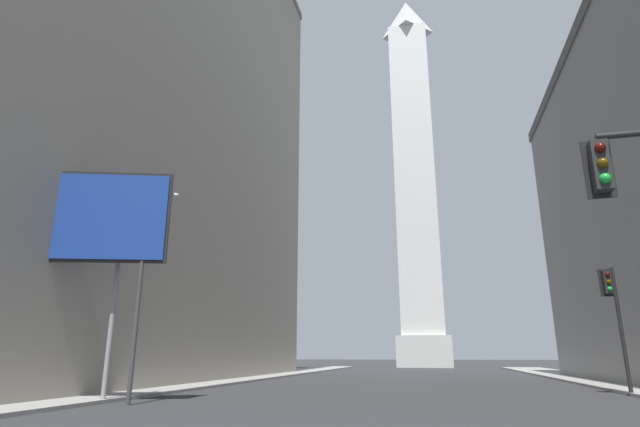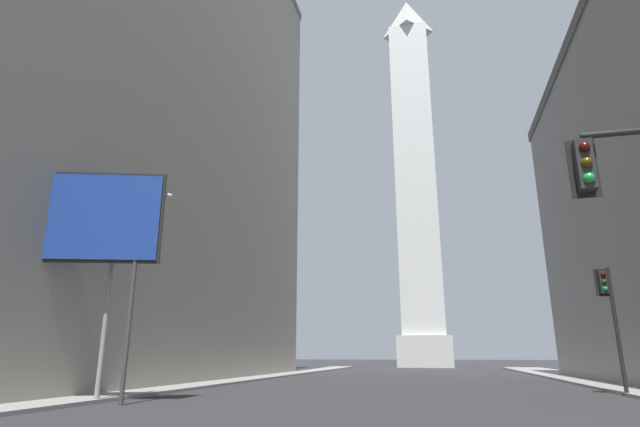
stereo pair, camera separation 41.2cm
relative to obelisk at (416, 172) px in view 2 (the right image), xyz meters
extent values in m
cube|color=gray|center=(-12.92, -49.36, -31.21)|extent=(5.00, 92.54, 0.15)
cube|color=gray|center=(-21.63, -50.50, -9.63)|extent=(18.07, 46.55, 43.31)
cube|color=silver|center=(0.00, 0.00, -29.01)|extent=(8.07, 8.07, 4.56)
cube|color=silver|center=(0.00, 0.00, -0.13)|extent=(6.46, 6.46, 53.21)
pyramid|color=silver|center=(0.00, 0.00, 30.03)|extent=(6.46, 6.46, 7.10)
cube|color=black|center=(5.73, -69.02, -25.64)|extent=(0.36, 0.36, 1.10)
cube|color=black|center=(5.74, -68.84, -25.64)|extent=(0.58, 0.06, 1.32)
sphere|color=#410907|center=(5.72, -69.21, -25.30)|extent=(0.22, 0.22, 0.22)
sphere|color=#483506|center=(5.72, -69.21, -25.64)|extent=(0.22, 0.22, 0.22)
sphere|color=green|center=(5.72, -69.21, -25.98)|extent=(0.22, 0.22, 0.22)
cylinder|color=black|center=(10.54, -53.43, -28.35)|extent=(0.18, 0.18, 5.87)
cylinder|color=#262626|center=(10.54, -53.43, -31.24)|extent=(0.40, 0.40, 0.10)
cube|color=black|center=(10.25, -53.43, -26.12)|extent=(0.37, 0.37, 1.10)
cube|color=black|center=(10.23, -53.25, -26.12)|extent=(0.58, 0.09, 1.32)
sphere|color=#410907|center=(10.27, -53.61, -25.78)|extent=(0.22, 0.22, 0.22)
sphere|color=#483506|center=(10.27, -53.61, -26.12)|extent=(0.22, 0.22, 0.22)
sphere|color=green|center=(10.27, -53.61, -26.46)|extent=(0.22, 0.22, 0.22)
cylinder|color=gray|center=(-10.71, -61.81, -27.01)|extent=(0.20, 0.20, 8.56)
cylinder|color=gray|center=(-9.60, -61.81, -22.88)|extent=(2.22, 0.12, 0.12)
sphere|color=gray|center=(-10.71, -61.81, -22.88)|extent=(0.20, 0.20, 0.20)
ellipsoid|color=silver|center=(-8.49, -61.81, -23.00)|extent=(0.64, 0.36, 0.26)
cylinder|color=#3F3F42|center=(-12.88, -63.56, -28.56)|extent=(0.18, 0.18, 5.45)
cylinder|color=#3F3F42|center=(-9.21, -62.40, -28.56)|extent=(0.18, 0.18, 5.45)
cube|color=navy|center=(-11.04, -62.98, -24.06)|extent=(5.31, 1.88, 3.56)
cube|color=black|center=(-11.04, -62.98, -24.06)|extent=(5.50, 1.84, 3.80)
camera|label=1|loc=(2.16, -79.98, -29.49)|focal=28.00mm
camera|label=2|loc=(2.56, -79.89, -29.49)|focal=28.00mm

